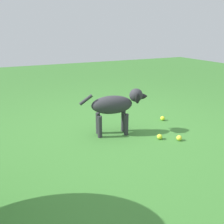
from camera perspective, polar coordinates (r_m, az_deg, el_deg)
name	(u,v)px	position (r m, az deg, el deg)	size (l,w,h in m)	color
ground	(119,133)	(3.13, 1.79, -5.10)	(14.00, 14.00, 0.00)	#38722D
dog	(116,105)	(2.99, 0.94, 1.62)	(0.85, 0.31, 0.58)	#2D2D33
tennis_ball_0	(160,137)	(3.02, 11.25, -5.79)	(0.07, 0.07, 0.07)	#C1DA30
tennis_ball_1	(163,118)	(3.64, 11.93, -1.48)	(0.07, 0.07, 0.07)	#CEE42B
tennis_ball_2	(179,138)	(3.04, 15.67, -5.97)	(0.07, 0.07, 0.07)	yellow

